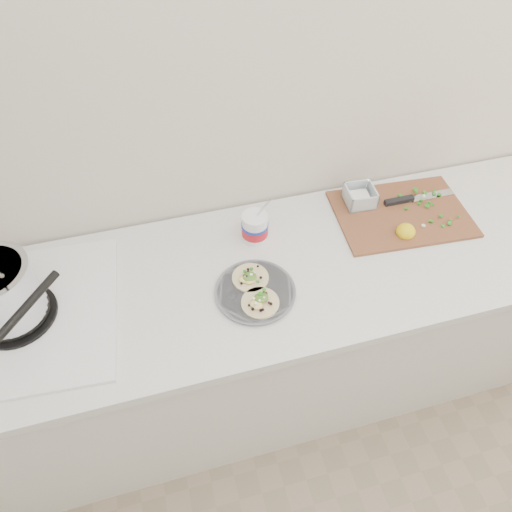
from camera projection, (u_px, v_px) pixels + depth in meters
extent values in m
cube|color=beige|center=(260.00, 110.00, 1.42)|extent=(3.50, 0.05, 2.60)
cube|color=silver|center=(278.00, 336.00, 1.89)|extent=(2.40, 0.62, 0.86)
cube|color=silver|center=(285.00, 271.00, 1.54)|extent=(2.44, 0.66, 0.04)
cube|color=silver|center=(19.00, 317.00, 1.38)|extent=(0.62, 0.58, 0.01)
cylinder|color=black|center=(17.00, 315.00, 1.37)|extent=(0.24, 0.24, 0.01)
torus|color=black|center=(15.00, 312.00, 1.36)|extent=(0.20, 0.20, 0.02)
cylinder|color=silver|center=(0.00, 291.00, 1.28)|extent=(0.20, 0.20, 0.18)
cylinder|color=#5B5C62|center=(255.00, 292.00, 1.45)|extent=(0.24, 0.24, 0.01)
cylinder|color=#5B5C62|center=(255.00, 291.00, 1.44)|extent=(0.26, 0.26, 0.00)
cylinder|color=white|center=(255.00, 227.00, 1.57)|extent=(0.09, 0.09, 0.11)
cylinder|color=red|center=(255.00, 229.00, 1.57)|extent=(0.09, 0.09, 0.04)
cylinder|color=#192D99|center=(255.00, 225.00, 1.56)|extent=(0.09, 0.09, 0.01)
cube|color=brown|center=(401.00, 214.00, 1.68)|extent=(0.50, 0.37, 0.01)
cube|color=white|center=(360.00, 198.00, 1.70)|extent=(0.07, 0.07, 0.03)
ellipsoid|color=yellow|center=(406.00, 230.00, 1.59)|extent=(0.07, 0.07, 0.06)
cube|color=silver|center=(431.00, 196.00, 1.73)|extent=(0.18, 0.03, 0.00)
cube|color=black|center=(399.00, 201.00, 1.70)|extent=(0.11, 0.02, 0.02)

